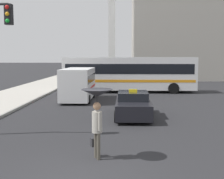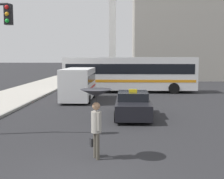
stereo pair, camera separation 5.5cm
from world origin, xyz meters
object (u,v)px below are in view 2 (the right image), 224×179
Objects in this scene: pedestrian_with_umbrella at (96,104)px; monument_cross at (112,10)px; ambulance_van at (78,83)px; taxi at (133,105)px; city_bus at (129,73)px.

monument_cross reaches higher than pedestrian_with_umbrella.
ambulance_van is at bearing -15.61° from pedestrian_with_umbrella.
pedestrian_with_umbrella is (-1.33, -6.90, 1.13)m from taxi.
taxi is at bearing 121.89° from ambulance_van.
taxi is 0.36× the size of city_bus.
monument_cross reaches higher than ambulance_van.
monument_cross is (1.67, 20.96, 8.29)m from ambulance_van.
pedestrian_with_umbrella is at bearing 175.64° from city_bus.
city_bus reaches higher than taxi.
taxi is 28.75m from monument_cross.
ambulance_van is 0.44× the size of city_bus.
taxi is 1.92× the size of pedestrian_with_umbrella.
city_bus is at bearing -81.87° from monument_cross.
monument_cross reaches higher than city_bus.
monument_cross is (-0.87, 34.12, 7.84)m from pedestrian_with_umbrella.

